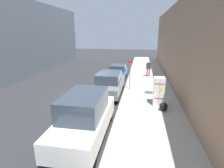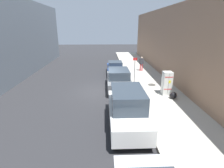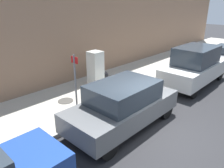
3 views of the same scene
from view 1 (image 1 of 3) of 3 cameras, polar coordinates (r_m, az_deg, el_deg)
name	(u,v)px [view 1 (image 1 of 3)]	position (r m, az deg, el deg)	size (l,w,h in m)	color
ground_plane	(91,95)	(13.78, -6.77, -3.72)	(80.00, 80.00, 0.00)	#28282B
sidewalk_slab	(149,98)	(13.25, 11.95, -4.41)	(3.98, 44.00, 0.17)	#B2ADA0
building_facade_near	(202,51)	(13.04, 27.27, 9.69)	(2.42, 39.60, 7.19)	#937056
discarded_refrigerator	(159,91)	(11.63, 15.00, -2.31)	(0.67, 0.68, 1.84)	silver
manhole_cover	(149,92)	(14.11, 11.89, -2.70)	(0.70, 0.70, 0.02)	#47443F
street_sign_post	(130,73)	(14.24, 5.90, 3.60)	(0.36, 0.07, 2.51)	slate
trash_bag	(163,106)	(11.09, 16.45, -7.05)	(0.51, 0.51, 0.51)	black
pedestrian_walking_far	(148,67)	(19.07, 11.80, 5.31)	(0.49, 0.23, 1.70)	#B73338
parked_hatchback_blue	(118,72)	(18.54, 1.89, 4.00)	(1.78, 4.15, 1.44)	#23479E
parked_suv_gray	(109,83)	(13.70, -0.93, 0.27)	(1.98, 4.56, 1.76)	slate
parked_van_white	(85,117)	(8.12, -8.91, -10.48)	(1.93, 4.83, 2.15)	silver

